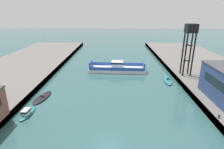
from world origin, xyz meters
TOP-DOWN VIEW (x-y plane):
  - ground_plane at (0.00, 0.00)m, footprint 400.00×400.00m
  - chain_ferry at (1.58, 37.83)m, footprint 19.72×7.43m
  - moored_boat_near_left at (-16.73, 8.86)m, footprint 2.05×5.56m
  - moored_boat_near_right at (16.69, 28.46)m, footprint 3.07×8.01m
  - moored_boat_mid_left at (-16.54, 16.49)m, footprint 3.48×7.73m
  - crane_tower at (22.43, 30.62)m, footprint 2.98×2.98m
  - bollard_left_aft at (-20.02, 7.35)m, footprint 0.32×0.32m
  - bollard_right_aft at (20.02, 6.46)m, footprint 0.32×0.32m

SIDE VIEW (x-z plane):
  - ground_plane at x=0.00m, z-range 0.00..0.00m
  - moored_boat_mid_left at x=-16.54m, z-range -0.24..0.69m
  - moored_boat_near_right at x=16.69m, z-range -0.24..0.79m
  - moored_boat_near_left at x=-16.73m, z-range -0.18..1.26m
  - chain_ferry at x=1.58m, z-range -0.68..2.83m
  - bollard_left_aft at x=-20.02m, z-range 1.38..2.09m
  - bollard_right_aft at x=20.02m, z-range 1.38..2.09m
  - crane_tower at x=22.43m, z-range 5.29..20.44m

